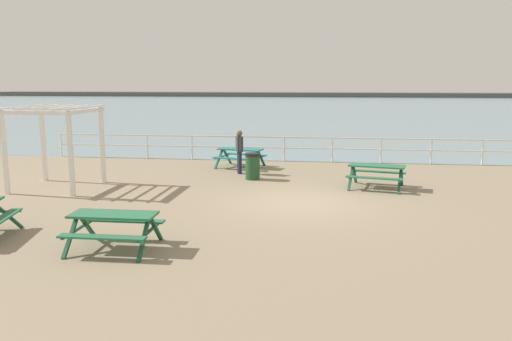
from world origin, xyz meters
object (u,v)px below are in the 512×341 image
Objects in this scene: picnic_table_near_right at (114,222)px; litter_bin at (253,166)px; picnic_table_far_left at (240,153)px; lattice_pergola at (55,128)px; visitor at (239,149)px; picnic_table_near_left at (377,171)px.

litter_bin reaches higher than picnic_table_near_right.
lattice_pergola is (-5.36, -4.79, 1.41)m from picnic_table_far_left.
picnic_table_near_right is 9.23m from visitor.
lattice_pergola reaches higher than visitor.
visitor is 0.61× the size of lattice_pergola.
picnic_table_near_left is 2.19× the size of litter_bin.
visitor reaches higher than picnic_table_near_left.
picnic_table_near_right is 1.09× the size of visitor.
litter_bin is (0.85, -2.48, -0.10)m from picnic_table_far_left.
picnic_table_near_right is (-6.14, -7.07, 0.00)m from picnic_table_near_left.
lattice_pergola is 6.80m from litter_bin.
lattice_pergola is (-5.55, -3.39, 1.05)m from visitor.
lattice_pergola reaches higher than picnic_table_far_left.
visitor reaches higher than litter_bin.
picnic_table_near_right is at bearing -118.42° from picnic_table_near_left.
picnic_table_far_left is 1.46m from visitor.
picnic_table_near_left is 9.36m from picnic_table_near_right.
picnic_table_near_left is at bearing -19.21° from picnic_table_far_left.
picnic_table_near_right and picnic_table_far_left have the same top height.
picnic_table_far_left is 1.28× the size of visitor.
picnic_table_far_left is at bearing 108.93° from litter_bin.
picnic_table_far_left is at bearing 158.43° from picnic_table_near_left.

